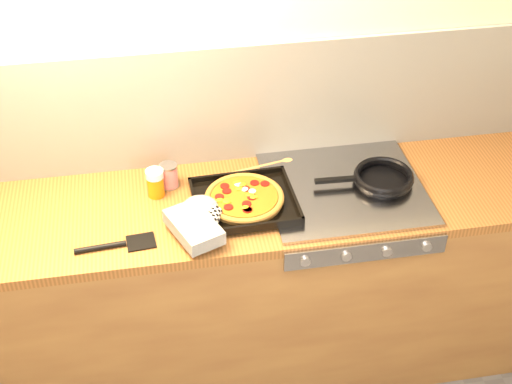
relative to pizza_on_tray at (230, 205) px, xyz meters
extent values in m
plane|color=beige|center=(0.01, 0.37, 0.31)|extent=(3.20, 0.00, 3.20)
cube|color=silver|center=(0.01, 0.36, 0.21)|extent=(3.20, 0.02, 0.50)
cube|color=olive|center=(0.01, 0.07, -0.51)|extent=(3.20, 0.60, 0.86)
cube|color=brown|center=(0.01, 0.07, -0.06)|extent=(3.20, 0.60, 0.04)
cube|color=#939498|center=(0.46, -0.23, -0.09)|extent=(0.60, 0.03, 0.08)
cylinder|color=#A5A5AA|center=(0.23, -0.24, -0.09)|extent=(0.04, 0.02, 0.04)
cylinder|color=#A5A5AA|center=(0.38, -0.24, -0.09)|extent=(0.04, 0.02, 0.04)
cylinder|color=#A5A5AA|center=(0.53, -0.24, -0.09)|extent=(0.04, 0.02, 0.04)
cylinder|color=#A5A5AA|center=(0.68, -0.24, -0.09)|extent=(0.04, 0.02, 0.04)
cube|color=#939498|center=(0.46, 0.07, -0.04)|extent=(0.60, 0.56, 0.02)
cube|color=black|center=(0.06, 0.03, -0.02)|extent=(0.39, 0.35, 0.01)
cube|color=black|center=(0.05, 0.19, -0.01)|extent=(0.38, 0.03, 0.02)
cube|color=black|center=(0.06, -0.13, -0.01)|extent=(0.38, 0.03, 0.02)
cube|color=black|center=(0.24, 0.04, -0.01)|extent=(0.02, 0.33, 0.02)
cube|color=black|center=(-0.13, 0.03, -0.01)|extent=(0.02, 0.33, 0.02)
cylinder|color=#A67830|center=(0.06, 0.03, -0.01)|extent=(0.29, 0.29, 0.02)
torus|color=#A67830|center=(0.06, 0.03, 0.00)|extent=(0.31, 0.31, 0.02)
cylinder|color=#C16917|center=(0.06, 0.03, 0.01)|extent=(0.26, 0.26, 0.01)
cylinder|color=maroon|center=(0.08, 0.02, 0.01)|extent=(0.04, 0.04, 0.00)
cylinder|color=maroon|center=(-0.01, 0.10, 0.01)|extent=(0.04, 0.04, 0.00)
cylinder|color=maroon|center=(0.06, -0.05, 0.01)|extent=(0.04, 0.04, 0.00)
cylinder|color=maroon|center=(-0.03, 0.04, 0.01)|extent=(0.04, 0.04, 0.00)
cylinder|color=maroon|center=(0.11, 0.10, 0.01)|extent=(0.04, 0.04, 0.00)
cylinder|color=maroon|center=(0.07, 0.07, 0.01)|extent=(0.04, 0.04, 0.00)
cylinder|color=maroon|center=(-0.01, -0.02, 0.01)|extent=(0.04, 0.04, 0.00)
cylinder|color=maroon|center=(0.15, 0.09, 0.01)|extent=(0.04, 0.04, 0.00)
cylinder|color=maroon|center=(0.06, -0.05, 0.01)|extent=(0.04, 0.04, 0.00)
cylinder|color=maroon|center=(0.06, -0.02, 0.01)|extent=(0.04, 0.04, 0.00)
cylinder|color=maroon|center=(0.00, 0.07, 0.01)|extent=(0.04, 0.04, 0.00)
ellipsoid|color=gold|center=(-0.01, 0.02, 0.01)|extent=(0.03, 0.02, 0.01)
ellipsoid|color=gold|center=(-0.04, 0.02, 0.01)|extent=(0.03, 0.02, 0.01)
ellipsoid|color=gold|center=(0.05, 0.08, 0.01)|extent=(0.03, 0.02, 0.01)
ellipsoid|color=gold|center=(0.04, 0.11, 0.01)|extent=(0.03, 0.02, 0.01)
ellipsoid|color=gold|center=(0.05, -0.04, 0.01)|extent=(0.03, 0.02, 0.01)
ellipsoid|color=gold|center=(0.09, 0.02, 0.01)|extent=(0.03, 0.02, 0.01)
ellipsoid|color=gold|center=(0.08, 0.03, 0.01)|extent=(0.03, 0.02, 0.01)
ellipsoid|color=gold|center=(-0.01, 0.01, 0.01)|extent=(0.03, 0.02, 0.01)
ellipsoid|color=gold|center=(0.06, 0.10, 0.01)|extent=(0.03, 0.02, 0.01)
ellipsoid|color=silver|center=(0.05, 0.11, 0.01)|extent=(0.03, 0.03, 0.01)
ellipsoid|color=silver|center=(0.07, 0.07, 0.01)|extent=(0.03, 0.03, 0.01)
ellipsoid|color=silver|center=(0.09, 0.06, 0.01)|extent=(0.03, 0.03, 0.01)
cube|color=black|center=(-0.15, -0.11, 0.01)|extent=(0.21, 0.26, 0.05)
ellipsoid|color=black|center=(-0.11, -0.01, 0.01)|extent=(0.14, 0.14, 0.05)
cylinder|color=black|center=(-0.08, -0.08, 0.01)|extent=(0.08, 0.11, 0.05)
cylinder|color=black|center=(0.61, 0.07, -0.02)|extent=(0.22, 0.22, 0.01)
torus|color=black|center=(0.61, 0.07, 0.00)|extent=(0.24, 0.24, 0.02)
cube|color=black|center=(0.42, 0.08, 0.00)|extent=(0.17, 0.03, 0.01)
cylinder|color=#A60D1C|center=(-0.21, 0.21, 0.01)|extent=(0.08, 0.08, 0.09)
cylinder|color=#B2B2B7|center=(-0.21, 0.21, 0.05)|extent=(0.08, 0.08, 0.01)
cylinder|color=#B2B2B7|center=(-0.21, 0.21, -0.04)|extent=(0.08, 0.08, 0.01)
cylinder|color=orange|center=(-0.26, 0.16, 0.00)|extent=(0.08, 0.08, 0.09)
cylinder|color=silver|center=(-0.26, 0.16, 0.06)|extent=(0.09, 0.09, 0.03)
cylinder|color=#9D7142|center=(0.14, 0.26, -0.03)|extent=(0.26, 0.07, 0.02)
ellipsoid|color=#9D7142|center=(0.28, 0.29, -0.03)|extent=(0.06, 0.05, 0.02)
cube|color=black|center=(-0.33, -0.10, -0.04)|extent=(0.11, 0.09, 0.01)
cylinder|color=black|center=(-0.47, -0.12, -0.03)|extent=(0.18, 0.03, 0.02)
camera|label=1|loc=(-0.25, -2.03, 1.63)|focal=50.00mm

